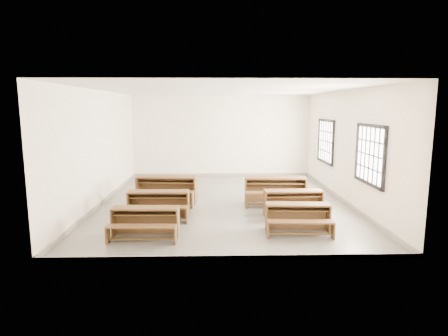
{
  "coord_description": "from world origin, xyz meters",
  "views": [
    {
      "loc": [
        -0.27,
        -10.6,
        2.72
      ],
      "look_at": [
        0.0,
        0.0,
        1.0
      ],
      "focal_mm": 30.0,
      "sensor_mm": 36.0,
      "label": 1
    }
  ],
  "objects_px": {
    "desk_set_1": "(158,202)",
    "desk_set_4": "(294,201)",
    "desk_set_3": "(298,216)",
    "desk_set_5": "(275,188)",
    "desk_set_2": "(166,187)",
    "desk_set_0": "(145,220)"
  },
  "relations": [
    {
      "from": "desk_set_1",
      "to": "desk_set_5",
      "type": "distance_m",
      "value": 3.37
    },
    {
      "from": "desk_set_4",
      "to": "desk_set_5",
      "type": "relative_size",
      "value": 0.84
    },
    {
      "from": "desk_set_1",
      "to": "desk_set_4",
      "type": "relative_size",
      "value": 1.01
    },
    {
      "from": "desk_set_4",
      "to": "desk_set_2",
      "type": "bearing_deg",
      "value": 155.65
    },
    {
      "from": "desk_set_0",
      "to": "desk_set_1",
      "type": "distance_m",
      "value": 1.38
    },
    {
      "from": "desk_set_0",
      "to": "desk_set_2",
      "type": "bearing_deg",
      "value": 89.8
    },
    {
      "from": "desk_set_2",
      "to": "desk_set_3",
      "type": "xyz_separation_m",
      "value": [
        3.22,
        -2.63,
        -0.08
      ]
    },
    {
      "from": "desk_set_5",
      "to": "desk_set_3",
      "type": "bearing_deg",
      "value": -84.51
    },
    {
      "from": "desk_set_0",
      "to": "desk_set_2",
      "type": "height_order",
      "value": "desk_set_2"
    },
    {
      "from": "desk_set_2",
      "to": "desk_set_3",
      "type": "bearing_deg",
      "value": -33.29
    },
    {
      "from": "desk_set_4",
      "to": "desk_set_3",
      "type": "bearing_deg",
      "value": -99.04
    },
    {
      "from": "desk_set_0",
      "to": "desk_set_3",
      "type": "bearing_deg",
      "value": 5.54
    },
    {
      "from": "desk_set_0",
      "to": "desk_set_5",
      "type": "bearing_deg",
      "value": 41.13
    },
    {
      "from": "desk_set_3",
      "to": "desk_set_4",
      "type": "xyz_separation_m",
      "value": [
        0.16,
        1.2,
        0.02
      ]
    },
    {
      "from": "desk_set_5",
      "to": "desk_set_4",
      "type": "bearing_deg",
      "value": -74.63
    },
    {
      "from": "desk_set_1",
      "to": "desk_set_4",
      "type": "height_order",
      "value": "desk_set_1"
    },
    {
      "from": "desk_set_1",
      "to": "desk_set_4",
      "type": "xyz_separation_m",
      "value": [
        3.39,
        0.06,
        -0.01
      ]
    },
    {
      "from": "desk_set_2",
      "to": "desk_set_3",
      "type": "relative_size",
      "value": 1.25
    },
    {
      "from": "desk_set_1",
      "to": "desk_set_5",
      "type": "height_order",
      "value": "desk_set_5"
    },
    {
      "from": "desk_set_0",
      "to": "desk_set_1",
      "type": "relative_size",
      "value": 0.95
    },
    {
      "from": "desk_set_3",
      "to": "desk_set_5",
      "type": "height_order",
      "value": "desk_set_5"
    },
    {
      "from": "desk_set_1",
      "to": "desk_set_3",
      "type": "relative_size",
      "value": 1.04
    }
  ]
}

